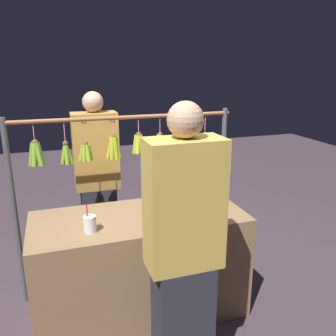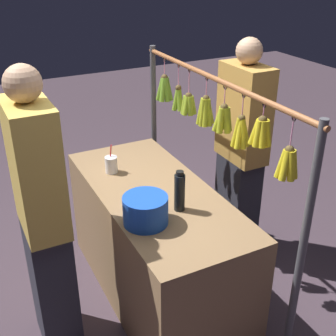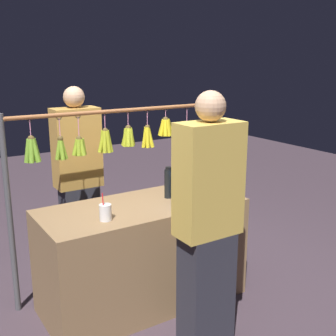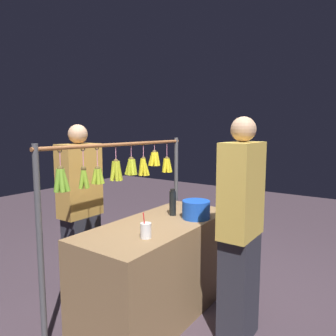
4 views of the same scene
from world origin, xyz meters
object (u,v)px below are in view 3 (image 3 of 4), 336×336
object	(u,v)px
water_bottle	(168,183)
customer_person	(208,229)
drink_cup	(105,212)
vendor_person	(78,183)
blue_bucket	(189,195)

from	to	relation	value
water_bottle	customer_person	size ratio (longest dim) A/B	0.15
drink_cup	water_bottle	bearing A→B (deg)	-163.54
customer_person	water_bottle	bearing A→B (deg)	-103.73
water_bottle	drink_cup	distance (m)	0.67
vendor_person	customer_person	xyz separation A→B (m)	(-0.28, 1.52, 0.02)
vendor_person	drink_cup	bearing A→B (deg)	79.71
blue_bucket	drink_cup	world-z (taller)	drink_cup
water_bottle	customer_person	xyz separation A→B (m)	(0.18, 0.75, -0.09)
blue_bucket	vendor_person	xyz separation A→B (m)	(0.50, -1.00, -0.07)
blue_bucket	drink_cup	size ratio (longest dim) A/B	1.30
drink_cup	customer_person	bearing A→B (deg)	128.58
vendor_person	customer_person	bearing A→B (deg)	100.34
vendor_person	customer_person	world-z (taller)	customer_person
blue_bucket	customer_person	size ratio (longest dim) A/B	0.15
water_bottle	vendor_person	size ratio (longest dim) A/B	0.15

